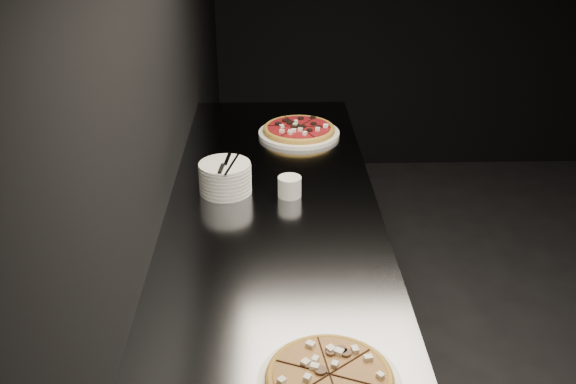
{
  "coord_description": "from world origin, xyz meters",
  "views": [
    {
      "loc": [
        -2.13,
        -1.88,
        1.97
      ],
      "look_at": [
        -2.08,
        0.01,
        1.02
      ],
      "focal_mm": 40.0,
      "sensor_mm": 36.0,
      "label": 1
    }
  ],
  "objects_px": {
    "plate_stack": "(225,178)",
    "cutlery": "(226,164)",
    "counter": "(275,329)",
    "ramekin": "(290,186)",
    "pizza_mushroom": "(329,380)",
    "pizza_tomato": "(299,130)"
  },
  "relations": [
    {
      "from": "counter",
      "to": "pizza_mushroom",
      "type": "height_order",
      "value": "pizza_mushroom"
    },
    {
      "from": "counter",
      "to": "ramekin",
      "type": "xyz_separation_m",
      "value": [
        0.06,
        0.18,
        0.5
      ]
    },
    {
      "from": "ramekin",
      "to": "pizza_mushroom",
      "type": "bearing_deg",
      "value": -86.36
    },
    {
      "from": "counter",
      "to": "plate_stack",
      "type": "bearing_deg",
      "value": 128.3
    },
    {
      "from": "counter",
      "to": "plate_stack",
      "type": "distance_m",
      "value": 0.59
    },
    {
      "from": "counter",
      "to": "pizza_mushroom",
      "type": "distance_m",
      "value": 0.93
    },
    {
      "from": "pizza_tomato",
      "to": "cutlery",
      "type": "height_order",
      "value": "cutlery"
    },
    {
      "from": "plate_stack",
      "to": "cutlery",
      "type": "height_order",
      "value": "cutlery"
    },
    {
      "from": "counter",
      "to": "pizza_mushroom",
      "type": "bearing_deg",
      "value": -81.19
    },
    {
      "from": "plate_stack",
      "to": "counter",
      "type": "bearing_deg",
      "value": -51.7
    },
    {
      "from": "pizza_mushroom",
      "to": "ramekin",
      "type": "xyz_separation_m",
      "value": [
        -0.06,
        0.96,
        0.02
      ]
    },
    {
      "from": "counter",
      "to": "cutlery",
      "type": "height_order",
      "value": "cutlery"
    },
    {
      "from": "counter",
      "to": "cutlery",
      "type": "xyz_separation_m",
      "value": [
        -0.16,
        0.2,
        0.57
      ]
    },
    {
      "from": "counter",
      "to": "pizza_tomato",
      "type": "height_order",
      "value": "pizza_tomato"
    },
    {
      "from": "counter",
      "to": "cutlery",
      "type": "bearing_deg",
      "value": 128.96
    },
    {
      "from": "cutlery",
      "to": "counter",
      "type": "bearing_deg",
      "value": -45.09
    },
    {
      "from": "counter",
      "to": "pizza_mushroom",
      "type": "relative_size",
      "value": 6.4
    },
    {
      "from": "counter",
      "to": "ramekin",
      "type": "relative_size",
      "value": 28.92
    },
    {
      "from": "plate_stack",
      "to": "ramekin",
      "type": "bearing_deg",
      "value": -10.2
    },
    {
      "from": "pizza_tomato",
      "to": "pizza_mushroom",
      "type": "bearing_deg",
      "value": -89.95
    },
    {
      "from": "pizza_tomato",
      "to": "ramekin",
      "type": "relative_size",
      "value": 4.24
    },
    {
      "from": "plate_stack",
      "to": "cutlery",
      "type": "xyz_separation_m",
      "value": [
        0.01,
        -0.01,
        0.06
      ]
    }
  ]
}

